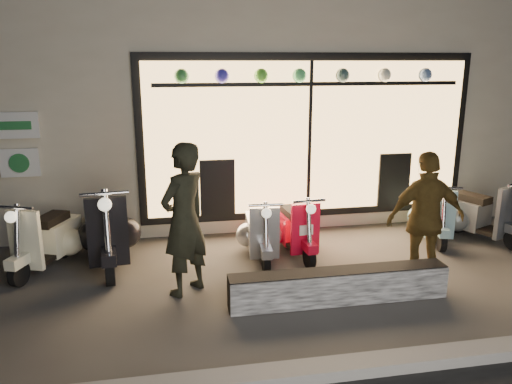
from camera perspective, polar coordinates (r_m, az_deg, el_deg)
ground at (r=6.54m, az=3.78°, el=-10.14°), size 40.00×40.00×0.00m
kerb at (r=4.84m, az=9.94°, el=-19.21°), size 40.00×0.25×0.12m
shop_building at (r=10.85m, az=-2.60°, el=11.33°), size 10.20×6.23×4.20m
graffiti_barrier at (r=6.01m, az=9.44°, el=-10.54°), size 2.60×0.28×0.40m
scooter_silver at (r=7.24m, az=0.51°, el=-4.48°), size 0.46×1.27×0.91m
scooter_red at (r=7.41m, az=4.32°, el=-4.05°), size 0.47×1.28×0.91m
scooter_black at (r=7.30m, az=-16.48°, el=-4.14°), size 0.60×1.61×1.15m
scooter_cream at (r=7.46m, az=-22.45°, el=-4.79°), size 0.78×1.36×0.98m
scooter_blue at (r=8.49m, az=19.55°, el=-2.35°), size 0.67×1.31×0.93m
scooter_grey at (r=8.68m, az=23.62°, el=-2.23°), size 0.79×1.36×0.99m
man at (r=5.97m, az=-8.20°, el=-3.16°), size 0.80×0.78×1.86m
woman at (r=6.54m, az=18.83°, el=-2.95°), size 1.02×0.46×1.70m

